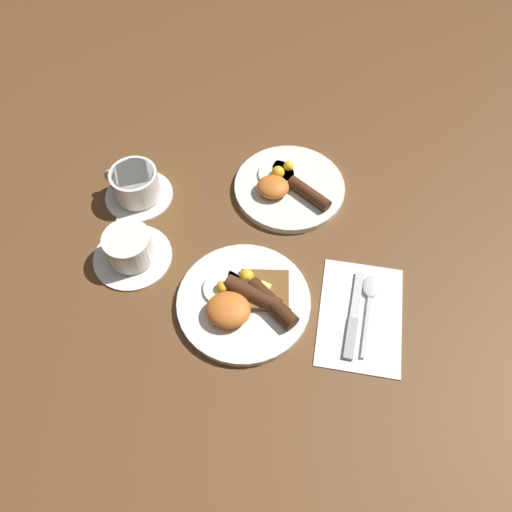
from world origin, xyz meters
The scene contains 8 objects.
ground_plane centered at (0.00, 0.00, 0.00)m, with size 3.00×3.00×0.00m, color brown.
breakfast_plate_near centered at (0.00, 0.00, 0.02)m, with size 0.24×0.24×0.05m.
breakfast_plate_far centered at (0.06, 0.28, 0.01)m, with size 0.23×0.23×0.05m.
teacup_near centered at (-0.23, 0.08, 0.03)m, with size 0.15×0.15×0.07m.
teacup_far centered at (-0.25, 0.23, 0.03)m, with size 0.14×0.14×0.07m.
napkin centered at (0.21, 0.00, 0.00)m, with size 0.15×0.22×0.01m, color white.
knife centered at (0.20, -0.01, 0.01)m, with size 0.04×0.18×0.01m.
spoon centered at (0.23, 0.04, 0.01)m, with size 0.04×0.17×0.01m.
Camera 1 is at (0.07, -0.42, 0.82)m, focal length 35.00 mm.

